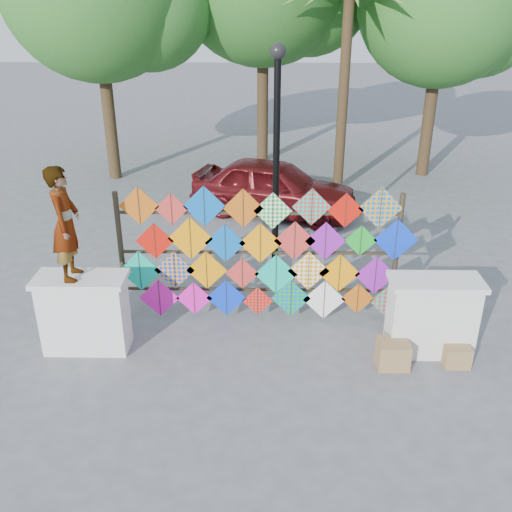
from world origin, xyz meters
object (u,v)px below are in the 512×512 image
object	(u,v)px
kite_rack	(264,256)
sedan	(274,187)
vendor_woman	(65,224)
lamppost	(276,149)

from	to	relation	value
kite_rack	sedan	bearing A→B (deg)	87.59
kite_rack	vendor_woman	distance (m)	3.17
vendor_woman	sedan	xyz separation A→B (m)	(3.11, 6.15, -1.44)
vendor_woman	lamppost	size ratio (longest dim) A/B	0.39
kite_rack	lamppost	world-z (taller)	lamppost
kite_rack	sedan	size ratio (longest dim) A/B	1.20
kite_rack	lamppost	xyz separation A→B (m)	(0.20, 1.28, 1.48)
lamppost	sedan	bearing A→B (deg)	89.71
vendor_woman	sedan	bearing A→B (deg)	-30.74
vendor_woman	lamppost	bearing A→B (deg)	-58.46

